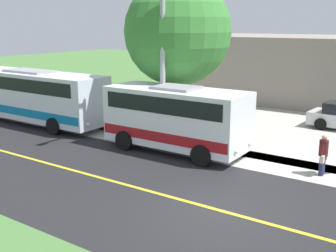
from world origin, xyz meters
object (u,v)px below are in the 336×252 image
object	(u,v)px
pedestrian_with_bags	(323,154)
street_light_pole	(161,52)
transit_bus_rear	(31,94)
commercial_building	(333,69)
shuttle_bus_front	(176,116)
tree_curbside	(178,32)

from	to	relation	value
pedestrian_with_bags	street_light_pole	bearing A→B (deg)	-88.92
transit_bus_rear	street_light_pole	size ratio (longest dim) A/B	1.30
transit_bus_rear	commercial_building	world-z (taller)	commercial_building
shuttle_bus_front	pedestrian_with_bags	xyz separation A→B (m)	(-0.49, 6.35, -0.78)
pedestrian_with_bags	street_light_pole	xyz separation A→B (m)	(0.14, -7.41, 3.54)
shuttle_bus_front	street_light_pole	bearing A→B (deg)	-108.13
shuttle_bus_front	street_light_pole	xyz separation A→B (m)	(-0.35, -1.06, 2.77)
shuttle_bus_front	street_light_pole	world-z (taller)	street_light_pole
transit_bus_rear	commercial_building	distance (m)	21.16
pedestrian_with_bags	commercial_building	world-z (taller)	commercial_building
shuttle_bus_front	tree_curbside	distance (m)	4.95
street_light_pole	shuttle_bus_front	bearing A→B (deg)	71.87
commercial_building	tree_curbside	bearing A→B (deg)	-17.93
pedestrian_with_bags	street_light_pole	size ratio (longest dim) A/B	0.20
street_light_pole	tree_curbside	world-z (taller)	street_light_pole
shuttle_bus_front	commercial_building	size ratio (longest dim) A/B	0.28
pedestrian_with_bags	commercial_building	xyz separation A→B (m)	(-16.38, -3.63, 1.51)
shuttle_bus_front	tree_curbside	size ratio (longest dim) A/B	0.83
street_light_pole	tree_curbside	bearing A→B (deg)	-163.48
shuttle_bus_front	street_light_pole	distance (m)	2.98
pedestrian_with_bags	street_light_pole	distance (m)	8.21
tree_curbside	commercial_building	world-z (taller)	tree_curbside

